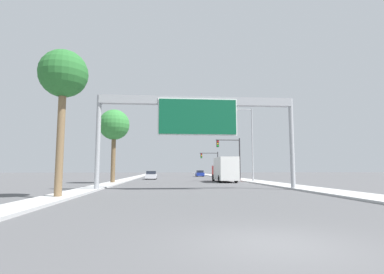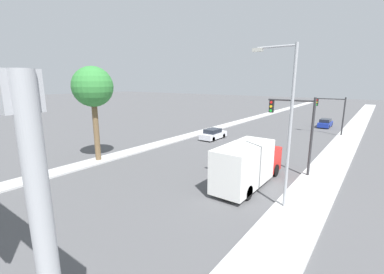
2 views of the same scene
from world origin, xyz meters
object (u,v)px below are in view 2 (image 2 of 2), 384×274
truck_box_primary (248,164)px  traffic_light_mid_block (334,109)px  traffic_light_near_intersection (298,124)px  street_lamp_right (286,117)px  palm_tree_background (93,88)px  car_near_right (325,123)px  car_far_center (213,134)px

truck_box_primary → traffic_light_mid_block: bearing=85.6°
traffic_light_near_intersection → street_lamp_right: size_ratio=0.66×
palm_tree_background → street_lamp_right: street_lamp_right is taller
traffic_light_mid_block → street_lamp_right: bearing=-87.5°
car_near_right → traffic_light_near_intersection: traffic_light_near_intersection is taller
car_near_right → traffic_light_near_intersection: (2.11, -26.72, 3.62)m
car_far_center → traffic_light_mid_block: traffic_light_mid_block is taller
palm_tree_background → street_lamp_right: (17.41, 1.13, -1.39)m
truck_box_primary → traffic_light_mid_block: (1.91, 24.60, 2.06)m
street_lamp_right → car_near_right: bearing=95.2°
traffic_light_mid_block → street_lamp_right: 26.69m
car_near_right → car_far_center: bearing=-118.5°
car_far_center → traffic_light_mid_block: (12.41, 12.61, 3.06)m
car_far_center → palm_tree_background: (-3.85, -15.12, 6.40)m
car_near_right → street_lamp_right: 33.82m
traffic_light_mid_block → car_near_right: bearing=105.8°
car_far_center → palm_tree_background: bearing=-104.3°
truck_box_primary → palm_tree_background: palm_tree_background is taller
car_far_center → traffic_light_near_intersection: 15.06m
car_far_center → palm_tree_background: 16.87m
street_lamp_right → traffic_light_near_intersection: bearing=98.2°
truck_box_primary → car_far_center: bearing=131.2°
car_near_right → street_lamp_right: size_ratio=0.46×
traffic_light_near_intersection → palm_tree_background: bearing=-154.9°
car_far_center → traffic_light_near_intersection: size_ratio=0.67×
traffic_light_mid_block → palm_tree_background: size_ratio=0.61×
traffic_light_mid_block → car_far_center: bearing=-134.5°
car_near_right → traffic_light_mid_block: traffic_light_mid_block is taller
truck_box_primary → traffic_light_near_intersection: (2.11, 4.60, 2.62)m
car_far_center → palm_tree_background: palm_tree_background is taller
traffic_light_near_intersection → traffic_light_mid_block: size_ratio=1.17×
traffic_light_near_intersection → car_far_center: bearing=149.6°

